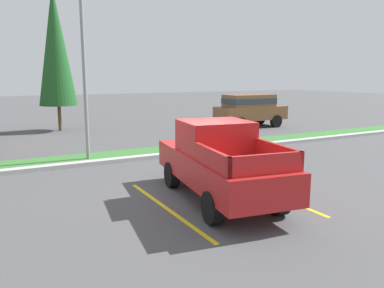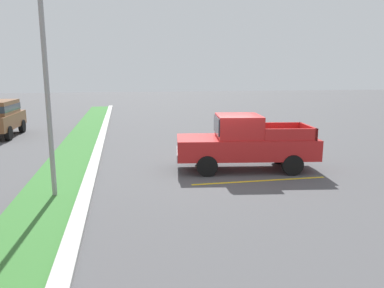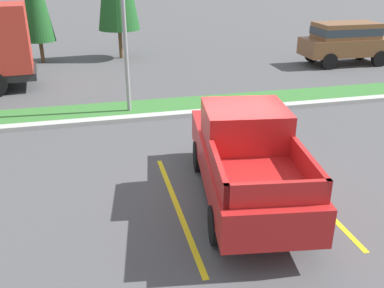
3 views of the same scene
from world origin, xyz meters
name	(u,v)px [view 2 (image 2 of 3)]	position (x,y,z in m)	size (l,w,h in m)	color
ground_plane	(227,171)	(0.00, 0.00, 0.00)	(120.00, 120.00, 0.00)	#4C4C4F
parking_line_near	(260,181)	(-1.50, -0.74, 0.00)	(0.12, 4.80, 0.01)	yellow
parking_line_far	(233,160)	(1.60, -0.74, 0.00)	(0.12, 4.80, 0.01)	yellow
curb_strip	(91,176)	(0.00, 5.00, 0.07)	(56.00, 0.40, 0.15)	#B2B2AD
grass_median	(58,179)	(0.00, 6.10, 0.03)	(56.00, 1.80, 0.06)	#387533
pickup_truck_main	(245,143)	(0.06, -0.69, 1.04)	(2.63, 5.44, 2.10)	black
street_light	(49,49)	(-1.86, 5.76, 4.29)	(0.24, 1.49, 7.47)	gray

